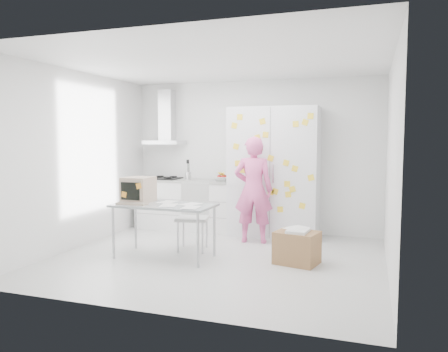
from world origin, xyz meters
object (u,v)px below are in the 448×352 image
(desk, at_px, (147,196))
(chair, at_px, (194,212))
(person, at_px, (253,190))
(cardboard_box, at_px, (297,247))

(desk, height_order, chair, desk)
(person, bearing_deg, desk, 36.90)
(chair, relative_size, cardboard_box, 1.60)
(person, relative_size, chair, 1.71)
(person, bearing_deg, chair, 35.34)
(person, distance_m, desk, 1.75)
(desk, xyz_separation_m, chair, (0.49, 0.53, -0.28))
(desk, height_order, cardboard_box, desk)
(person, height_order, chair, person)
(person, xyz_separation_m, cardboard_box, (0.87, -0.99, -0.63))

